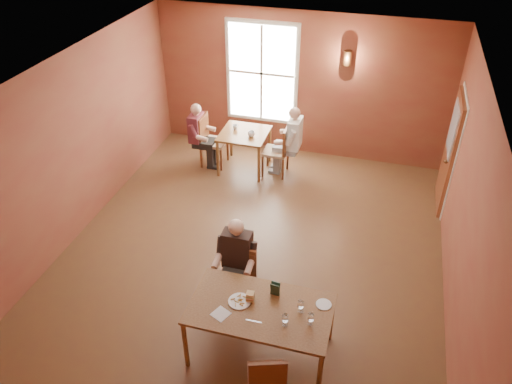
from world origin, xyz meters
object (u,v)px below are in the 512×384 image
(chair_diner_main, at_px, (238,284))
(chair_diner_maroon, at_px, (214,141))
(diner_main, at_px, (237,275))
(second_table, at_px, (244,151))
(main_table, at_px, (260,330))
(diner_white, at_px, (277,143))
(chair_diner_white, at_px, (276,150))
(diner_maroon, at_px, (212,136))
(chair_empty, at_px, (266,375))

(chair_diner_main, distance_m, chair_diner_maroon, 4.07)
(diner_main, xyz_separation_m, second_table, (-1.04, 3.73, -0.25))
(main_table, relative_size, diner_main, 1.32)
(main_table, bearing_deg, chair_diner_main, 127.57)
(main_table, distance_m, chair_diner_maroon, 4.87)
(diner_white, bearing_deg, second_table, 90.00)
(chair_diner_white, height_order, diner_maroon, diner_maroon)
(chair_diner_white, bearing_deg, second_table, 90.00)
(diner_main, height_order, second_table, diner_main)
(diner_maroon, bearing_deg, diner_white, 90.00)
(second_table, distance_m, diner_maroon, 0.72)
(chair_diner_maroon, bearing_deg, chair_diner_white, 90.00)
(chair_diner_main, relative_size, chair_diner_maroon, 0.88)
(main_table, distance_m, chair_diner_white, 4.44)
(chair_diner_main, relative_size, second_table, 1.03)
(chair_empty, bearing_deg, diner_main, 101.07)
(main_table, xyz_separation_m, second_table, (-1.54, 4.35, -0.00))
(second_table, bearing_deg, diner_maroon, 180.00)
(main_table, bearing_deg, diner_white, 101.11)
(chair_diner_main, height_order, chair_diner_white, chair_diner_white)
(diner_main, bearing_deg, main_table, 128.88)
(chair_diner_main, bearing_deg, diner_white, -84.52)
(second_table, relative_size, diner_white, 0.67)
(main_table, relative_size, diner_white, 1.26)
(chair_diner_white, xyz_separation_m, diner_maroon, (-1.33, 0.00, 0.13))
(main_table, distance_m, chair_empty, 0.71)
(second_table, height_order, diner_white, diner_white)
(chair_empty, height_order, chair_diner_white, chair_diner_white)
(second_table, xyz_separation_m, diner_maroon, (-0.68, 0.00, 0.25))
(diner_main, distance_m, chair_empty, 1.50)
(chair_diner_main, height_order, chair_empty, same)
(chair_diner_maroon, bearing_deg, chair_diner_main, 24.47)
(chair_diner_maroon, bearing_deg, chair_empty, 25.90)
(chair_empty, relative_size, chair_diner_white, 0.91)
(main_table, bearing_deg, diner_maroon, 116.97)
(main_table, bearing_deg, chair_diner_maroon, 116.66)
(diner_white, relative_size, diner_maroon, 1.06)
(chair_diner_main, xyz_separation_m, chair_diner_white, (-0.39, 3.70, 0.05))
(chair_diner_white, relative_size, diner_white, 0.75)
(main_table, height_order, second_table, main_table)
(chair_diner_main, height_order, diner_main, diner_main)
(chair_empty, relative_size, diner_maroon, 0.73)
(chair_empty, xyz_separation_m, diner_maroon, (-2.47, 5.02, 0.18))
(second_table, height_order, chair_diner_white, chair_diner_white)
(diner_white, bearing_deg, chair_diner_main, -174.52)
(chair_empty, distance_m, diner_white, 5.14)
(chair_diner_maroon, distance_m, diner_maroon, 0.12)
(diner_white, height_order, diner_maroon, diner_white)
(chair_empty, xyz_separation_m, chair_diner_maroon, (-2.44, 5.02, 0.06))
(main_table, xyz_separation_m, diner_white, (-0.86, 4.35, 0.29))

